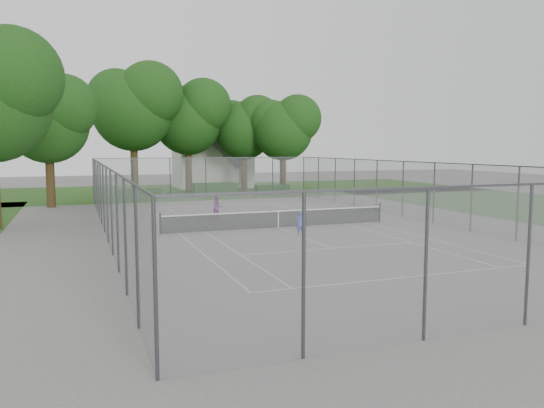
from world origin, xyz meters
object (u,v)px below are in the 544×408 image
object	(u,v)px
girl_player	(300,223)
tennis_net	(278,218)
house	(212,151)
woman_player	(217,208)

from	to	relation	value
girl_player	tennis_net	bearing A→B (deg)	-81.67
tennis_net	house	size ratio (longest dim) A/B	1.31
girl_player	woman_player	distance (m)	7.56
tennis_net	woman_player	size ratio (longest dim) A/B	8.87
house	girl_player	xyz separation A→B (m)	(-3.81, -33.13, -3.33)
house	woman_player	xyz separation A→B (m)	(-6.19, -25.95, -3.22)
house	girl_player	size ratio (longest dim) A/B	7.92
tennis_net	woman_player	bearing A→B (deg)	117.92
tennis_net	girl_player	world-z (taller)	girl_player
tennis_net	woman_player	distance (m)	4.92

